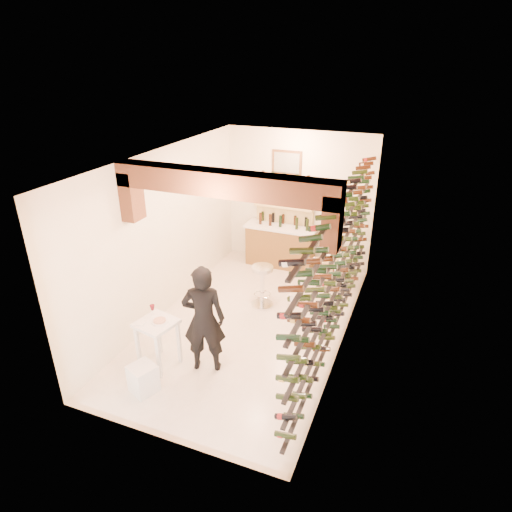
{
  "coord_description": "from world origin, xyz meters",
  "views": [
    {
      "loc": [
        2.72,
        -6.56,
        4.73
      ],
      "look_at": [
        0.0,
        0.3,
        1.3
      ],
      "focal_mm": 30.78,
      "sensor_mm": 36.0,
      "label": 1
    }
  ],
  "objects_px": {
    "crate_lower": "(329,279)",
    "back_counter": "(280,245)",
    "chrome_barstool": "(262,283)",
    "tasting_table": "(157,330)",
    "white_stool": "(143,378)",
    "wine_rack": "(335,264)",
    "person": "(204,319)"
  },
  "relations": [
    {
      "from": "back_counter",
      "to": "white_stool",
      "type": "distance_m",
      "value": 4.99
    },
    {
      "from": "chrome_barstool",
      "to": "crate_lower",
      "type": "relative_size",
      "value": 1.82
    },
    {
      "from": "crate_lower",
      "to": "back_counter",
      "type": "bearing_deg",
      "value": 157.68
    },
    {
      "from": "white_stool",
      "to": "crate_lower",
      "type": "height_order",
      "value": "white_stool"
    },
    {
      "from": "tasting_table",
      "to": "crate_lower",
      "type": "bearing_deg",
      "value": 74.79
    },
    {
      "from": "back_counter",
      "to": "crate_lower",
      "type": "height_order",
      "value": "back_counter"
    },
    {
      "from": "back_counter",
      "to": "white_stool",
      "type": "xyz_separation_m",
      "value": [
        -0.52,
        -4.95,
        -0.3
      ]
    },
    {
      "from": "tasting_table",
      "to": "chrome_barstool",
      "type": "distance_m",
      "value": 2.56
    },
    {
      "from": "tasting_table",
      "to": "person",
      "type": "distance_m",
      "value": 0.81
    },
    {
      "from": "back_counter",
      "to": "crate_lower",
      "type": "bearing_deg",
      "value": -22.32
    },
    {
      "from": "back_counter",
      "to": "crate_lower",
      "type": "distance_m",
      "value": 1.5
    },
    {
      "from": "back_counter",
      "to": "chrome_barstool",
      "type": "height_order",
      "value": "back_counter"
    },
    {
      "from": "tasting_table",
      "to": "white_stool",
      "type": "relative_size",
      "value": 2.22
    },
    {
      "from": "person",
      "to": "tasting_table",
      "type": "bearing_deg",
      "value": -2.91
    },
    {
      "from": "person",
      "to": "chrome_barstool",
      "type": "height_order",
      "value": "person"
    },
    {
      "from": "wine_rack",
      "to": "tasting_table",
      "type": "relative_size",
      "value": 5.62
    },
    {
      "from": "chrome_barstool",
      "to": "tasting_table",
      "type": "bearing_deg",
      "value": -110.78
    },
    {
      "from": "white_stool",
      "to": "chrome_barstool",
      "type": "relative_size",
      "value": 0.52
    },
    {
      "from": "white_stool",
      "to": "chrome_barstool",
      "type": "height_order",
      "value": "chrome_barstool"
    },
    {
      "from": "back_counter",
      "to": "chrome_barstool",
      "type": "bearing_deg",
      "value": -81.98
    },
    {
      "from": "wine_rack",
      "to": "white_stool",
      "type": "distance_m",
      "value": 3.54
    },
    {
      "from": "person",
      "to": "crate_lower",
      "type": "xyz_separation_m",
      "value": [
        1.23,
        3.55,
        -0.78
      ]
    },
    {
      "from": "chrome_barstool",
      "to": "crate_lower",
      "type": "bearing_deg",
      "value": 52.38
    },
    {
      "from": "white_stool",
      "to": "crate_lower",
      "type": "distance_m",
      "value": 4.78
    },
    {
      "from": "wine_rack",
      "to": "tasting_table",
      "type": "xyz_separation_m",
      "value": [
        -2.46,
        -1.67,
        -0.86
      ]
    },
    {
      "from": "crate_lower",
      "to": "white_stool",
      "type": "bearing_deg",
      "value": -112.87
    },
    {
      "from": "tasting_table",
      "to": "white_stool",
      "type": "height_order",
      "value": "tasting_table"
    },
    {
      "from": "person",
      "to": "crate_lower",
      "type": "distance_m",
      "value": 3.84
    },
    {
      "from": "person",
      "to": "crate_lower",
      "type": "height_order",
      "value": "person"
    },
    {
      "from": "white_stool",
      "to": "person",
      "type": "distance_m",
      "value": 1.27
    },
    {
      "from": "crate_lower",
      "to": "wine_rack",
      "type": "bearing_deg",
      "value": -76.84
    },
    {
      "from": "back_counter",
      "to": "person",
      "type": "xyz_separation_m",
      "value": [
        0.11,
        -4.1,
        0.4
      ]
    }
  ]
}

